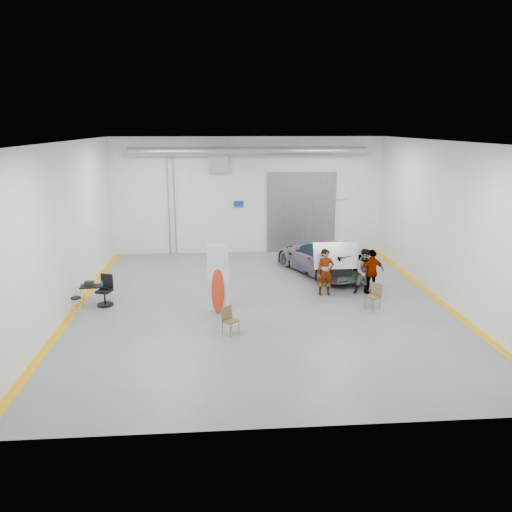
{
  "coord_description": "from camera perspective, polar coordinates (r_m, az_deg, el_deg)",
  "views": [
    {
      "loc": [
        -1.59,
        -17.72,
        6.57
      ],
      "look_at": [
        -0.1,
        1.43,
        1.5
      ],
      "focal_mm": 35.0,
      "sensor_mm": 36.0,
      "label": 1
    }
  ],
  "objects": [
    {
      "name": "surfboard_display",
      "position": [
        17.74,
        -4.31,
        -3.25
      ],
      "size": [
        0.76,
        0.26,
        2.69
      ],
      "rotation": [
        0.0,
        0.0,
        -0.11
      ],
      "color": "white",
      "rests_on": "ground"
    },
    {
      "name": "room_shell",
      "position": [
        20.18,
        0.79,
        7.69
      ],
      "size": [
        14.02,
        16.18,
        6.01
      ],
      "color": "silver",
      "rests_on": "ground"
    },
    {
      "name": "folding_chair_far",
      "position": [
        18.84,
        13.14,
        -5.07
      ],
      "size": [
        0.62,
        0.73,
        0.95
      ],
      "rotation": [
        0.0,
        0.0,
        -0.95
      ],
      "color": "brown",
      "rests_on": "ground"
    },
    {
      "name": "work_table",
      "position": [
        19.81,
        -18.05,
        -3.24
      ],
      "size": [
        1.14,
        0.64,
        0.9
      ],
      "rotation": [
        0.0,
        0.0,
        0.09
      ],
      "color": "#919599",
      "rests_on": "ground"
    },
    {
      "name": "ground",
      "position": [
        18.97,
        0.64,
        -5.48
      ],
      "size": [
        16.0,
        16.0,
        0.0
      ],
      "primitive_type": "plane",
      "color": "slate",
      "rests_on": "ground"
    },
    {
      "name": "shop_stool",
      "position": [
        18.75,
        -19.82,
        -5.49
      ],
      "size": [
        0.36,
        0.36,
        0.71
      ],
      "rotation": [
        0.0,
        0.0,
        -0.15
      ],
      "color": "black",
      "rests_on": "ground"
    },
    {
      "name": "sedan_car",
      "position": [
        22.78,
        7.5,
        -0.09
      ],
      "size": [
        4.03,
        5.75,
        1.54
      ],
      "primitive_type": "imported",
      "rotation": [
        0.0,
        0.0,
        3.53
      ],
      "color": "silver",
      "rests_on": "ground"
    },
    {
      "name": "folding_chair_near",
      "position": [
        16.25,
        -2.91,
        -8.0
      ],
      "size": [
        0.6,
        0.66,
        0.91
      ],
      "rotation": [
        0.0,
        0.0,
        0.7
      ],
      "color": "brown",
      "rests_on": "ground"
    },
    {
      "name": "trunk_lid",
      "position": [
        20.31,
        8.95,
        0.33
      ],
      "size": [
        1.8,
        1.09,
        0.04
      ],
      "primitive_type": "cube",
      "color": "silver",
      "rests_on": "sedan_car"
    },
    {
      "name": "person_a",
      "position": [
        19.85,
        7.94,
        -1.84
      ],
      "size": [
        0.71,
        0.49,
        1.88
      ],
      "primitive_type": "imported",
      "rotation": [
        0.0,
        0.0,
        0.06
      ],
      "color": "#8A604B",
      "rests_on": "ground"
    },
    {
      "name": "person_c",
      "position": [
        20.34,
        13.09,
        -1.77
      ],
      "size": [
        1.11,
        0.61,
        1.82
      ],
      "primitive_type": "imported",
      "rotation": [
        0.0,
        0.0,
        3.31
      ],
      "color": "brown",
      "rests_on": "ground"
    },
    {
      "name": "person_b",
      "position": [
        20.26,
        12.42,
        -1.75
      ],
      "size": [
        0.97,
        0.79,
        1.85
      ],
      "primitive_type": "imported",
      "rotation": [
        0.0,
        0.0,
        -0.11
      ],
      "color": "slate",
      "rests_on": "ground"
    },
    {
      "name": "office_chair",
      "position": [
        19.54,
        -16.89,
        -3.97
      ],
      "size": [
        0.64,
        0.67,
        1.15
      ],
      "rotation": [
        0.0,
        0.0,
        -0.33
      ],
      "color": "black",
      "rests_on": "ground"
    }
  ]
}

